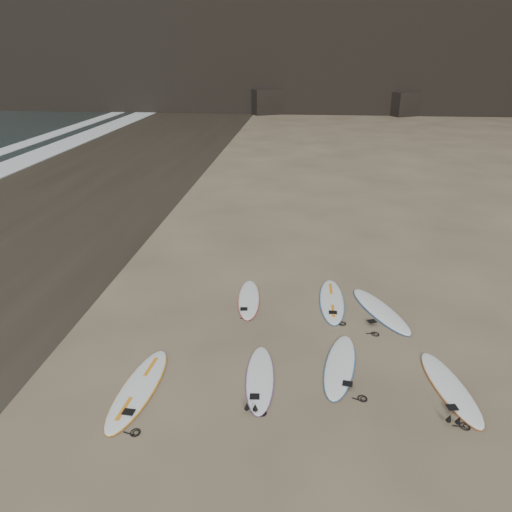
% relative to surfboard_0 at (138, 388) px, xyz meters
% --- Properties ---
extents(ground, '(240.00, 240.00, 0.00)m').
position_rel_surfboard_0_xyz_m(ground, '(4.63, 1.22, -0.05)').
color(ground, '#897559').
rests_on(ground, ground).
extents(wet_sand, '(12.00, 200.00, 0.01)m').
position_rel_surfboard_0_xyz_m(wet_sand, '(-8.37, 11.22, -0.05)').
color(wet_sand, '#383026').
rests_on(wet_sand, ground).
extents(surfboard_0, '(0.88, 2.78, 0.10)m').
position_rel_surfboard_0_xyz_m(surfboard_0, '(0.00, 0.00, 0.00)').
color(surfboard_0, white).
rests_on(surfboard_0, ground).
extents(surfboard_1, '(0.71, 2.37, 0.08)m').
position_rel_surfboard_0_xyz_m(surfboard_1, '(2.40, 0.58, -0.01)').
color(surfboard_1, white).
rests_on(surfboard_1, ground).
extents(surfboard_2, '(0.99, 2.54, 0.09)m').
position_rel_surfboard_0_xyz_m(surfboard_2, '(4.08, 1.20, -0.00)').
color(surfboard_2, white).
rests_on(surfboard_2, ground).
extents(surfboard_3, '(1.07, 2.54, 0.09)m').
position_rel_surfboard_0_xyz_m(surfboard_3, '(6.26, 0.66, -0.00)').
color(surfboard_3, white).
rests_on(surfboard_3, ground).
extents(surfboard_5, '(0.75, 2.36, 0.08)m').
position_rel_surfboard_0_xyz_m(surfboard_5, '(1.78, 4.07, -0.01)').
color(surfboard_5, white).
rests_on(surfboard_5, ground).
extents(surfboard_6, '(0.64, 2.61, 0.09)m').
position_rel_surfboard_0_xyz_m(surfboard_6, '(4.03, 4.18, -0.00)').
color(surfboard_6, white).
rests_on(surfboard_6, ground).
extents(surfboard_7, '(1.63, 2.65, 0.09)m').
position_rel_surfboard_0_xyz_m(surfboard_7, '(5.27, 3.76, -0.00)').
color(surfboard_7, white).
rests_on(surfboard_7, ground).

